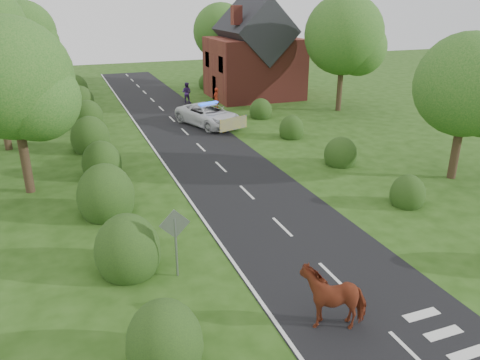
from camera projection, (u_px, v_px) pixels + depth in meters
name	position (u px, v px, depth m)	size (l,w,h in m)	color
ground	(333.00, 277.00, 16.18)	(120.00, 120.00, 0.00)	#234611
road	(205.00, 152.00, 29.21)	(6.00, 70.00, 0.02)	black
road_markings	(189.00, 165.00, 26.87)	(4.96, 70.00, 0.01)	white
hedgerow_left	(102.00, 171.00, 23.89)	(2.75, 50.41, 3.00)	#203A18
hedgerow_right	(329.00, 149.00, 27.93)	(2.10, 45.78, 2.10)	#203A18
tree_left_a	(18.00, 84.00, 21.28)	(5.74, 5.60, 8.38)	#332316
tree_left_d	(28.00, 35.00, 45.34)	(6.15, 6.00, 8.89)	#332316
tree_right_a	(472.00, 89.00, 23.30)	(5.33, 5.20, 7.56)	#332316
tree_right_b	(348.00, 38.00, 37.77)	(6.56, 6.40, 9.40)	#332316
tree_right_c	(224.00, 34.00, 50.22)	(6.15, 6.00, 8.58)	#332316
road_sign	(175.00, 233.00, 15.64)	(1.06, 0.08, 2.53)	gray
house	(254.00, 57.00, 44.04)	(8.00, 7.40, 9.17)	maroon
cow	(333.00, 298.00, 13.73)	(1.16, 2.19, 1.56)	brown
police_van	(209.00, 115.00, 34.94)	(4.42, 6.39, 1.77)	white
pedestrian_red	(216.00, 98.00, 40.34)	(0.65, 0.43, 1.79)	#A82C19
pedestrian_purple	(187.00, 93.00, 42.56)	(0.90, 0.70, 1.86)	#3C215E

